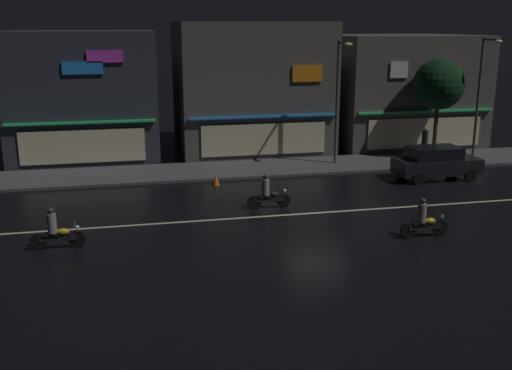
{
  "coord_description": "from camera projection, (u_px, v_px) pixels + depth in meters",
  "views": [
    {
      "loc": [
        -7.55,
        -22.72,
        7.64
      ],
      "look_at": [
        -2.21,
        1.96,
        0.83
      ],
      "focal_mm": 41.79,
      "sensor_mm": 36.0,
      "label": 1
    }
  ],
  "objects": [
    {
      "name": "ground_plane",
      "position": [
        317.0,
        213.0,
        24.97
      ],
      "size": [
        140.0,
        140.0,
        0.0
      ],
      "primitive_type": "plane",
      "color": "black"
    },
    {
      "name": "lane_divider_stripe",
      "position": [
        317.0,
        213.0,
        24.97
      ],
      "size": [
        31.71,
        0.16,
        0.01
      ],
      "primitive_type": "cube",
      "color": "beige",
      "rests_on": "ground"
    },
    {
      "name": "sidewalk_far",
      "position": [
        272.0,
        168.0,
        32.58
      ],
      "size": [
        33.38,
        3.89,
        0.14
      ],
      "primitive_type": "cube",
      "color": "#4C4C4F",
      "rests_on": "ground"
    },
    {
      "name": "storefront_left_block",
      "position": [
        395.0,
        89.0,
        39.75
      ],
      "size": [
        9.15,
        9.03,
        6.99
      ],
      "color": "#56514C",
      "rests_on": "ground"
    },
    {
      "name": "storefront_center_block",
      "position": [
        250.0,
        87.0,
        37.06
      ],
      "size": [
        9.05,
        7.88,
        7.81
      ],
      "color": "#56514C",
      "rests_on": "ground"
    },
    {
      "name": "storefront_right_block",
      "position": [
        84.0,
        94.0,
        35.15
      ],
      "size": [
        8.22,
        8.02,
        7.31
      ],
      "color": "#2D333D",
      "rests_on": "ground"
    },
    {
      "name": "streetlamp_west",
      "position": [
        339.0,
        92.0,
        32.19
      ],
      "size": [
        0.44,
        1.64,
        6.7
      ],
      "color": "#47494C",
      "rests_on": "sidewalk_far"
    },
    {
      "name": "streetlamp_mid",
      "position": [
        481.0,
        88.0,
        33.86
      ],
      "size": [
        0.44,
        1.64,
        6.8
      ],
      "color": "#47494C",
      "rests_on": "sidewalk_far"
    },
    {
      "name": "pedestrian_on_sidewalk",
      "position": [
        424.0,
        144.0,
        34.05
      ],
      "size": [
        0.36,
        0.36,
        1.88
      ],
      "rotation": [
        0.0,
        0.0,
        4.4
      ],
      "color": "#232328",
      "rests_on": "sidewalk_far"
    },
    {
      "name": "street_tree",
      "position": [
        439.0,
        84.0,
        34.18
      ],
      "size": [
        2.94,
        2.94,
        5.66
      ],
      "color": "#473323",
      "rests_on": "sidewalk_far"
    },
    {
      "name": "parked_car_near_kerb",
      "position": [
        436.0,
        162.0,
        30.3
      ],
      "size": [
        4.3,
        1.98,
        1.67
      ],
      "rotation": [
        0.0,
        0.0,
        3.14
      ],
      "color": "black",
      "rests_on": "ground"
    },
    {
      "name": "motorcycle_lead",
      "position": [
        56.0,
        232.0,
        20.82
      ],
      "size": [
        1.9,
        0.6,
        1.52
      ],
      "rotation": [
        0.0,
        0.0,
        3.12
      ],
      "color": "black",
      "rests_on": "ground"
    },
    {
      "name": "motorcycle_following",
      "position": [
        424.0,
        221.0,
        21.97
      ],
      "size": [
        1.9,
        0.6,
        1.52
      ],
      "rotation": [
        0.0,
        0.0,
        3.13
      ],
      "color": "black",
      "rests_on": "ground"
    },
    {
      "name": "motorcycle_opposite_lane",
      "position": [
        268.0,
        194.0,
        25.43
      ],
      "size": [
        1.9,
        0.6,
        1.52
      ],
      "rotation": [
        0.0,
        0.0,
        -0.03
      ],
      "color": "black",
      "rests_on": "ground"
    },
    {
      "name": "traffic_cone",
      "position": [
        216.0,
        180.0,
        29.22
      ],
      "size": [
        0.36,
        0.36,
        0.55
      ],
      "primitive_type": "cone",
      "color": "orange",
      "rests_on": "ground"
    }
  ]
}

